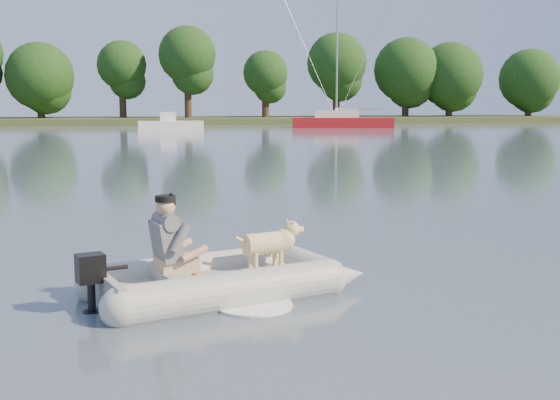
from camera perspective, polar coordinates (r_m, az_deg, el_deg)
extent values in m
plane|color=slate|center=(8.34, -0.21, -6.79)|extent=(160.00, 160.00, 0.00)
cube|color=#47512D|center=(69.94, -10.61, 6.32)|extent=(160.00, 12.00, 0.70)
cylinder|color=#332316|center=(69.73, -18.85, 7.03)|extent=(0.70, 0.70, 2.94)
sphere|color=#26531B|center=(69.76, -18.96, 9.52)|extent=(6.27, 6.27, 6.27)
cylinder|color=#332316|center=(69.86, -12.65, 7.57)|extent=(0.70, 0.70, 3.67)
sphere|color=#26531B|center=(69.94, -12.75, 10.66)|extent=(4.69, 4.69, 4.69)
cylinder|color=#332316|center=(68.26, -7.48, 7.95)|extent=(0.70, 0.70, 4.29)
sphere|color=#26531B|center=(68.40, -7.55, 11.64)|extent=(5.43, 5.43, 5.43)
cylinder|color=#332316|center=(69.54, -1.19, 7.57)|extent=(0.70, 0.70, 3.21)
sphere|color=#26531B|center=(69.59, -1.20, 10.29)|extent=(4.41, 4.41, 4.41)
cylinder|color=#332316|center=(71.88, 4.59, 7.85)|extent=(0.70, 0.70, 3.94)
sphere|color=#26531B|center=(71.98, 4.62, 11.07)|extent=(6.03, 6.03, 6.03)
cylinder|color=#332316|center=(74.63, 10.15, 7.59)|extent=(0.70, 0.70, 3.52)
sphere|color=#26531B|center=(74.70, 10.22, 10.36)|extent=(6.68, 6.68, 6.68)
cylinder|color=#332316|center=(76.33, 13.57, 7.39)|extent=(0.70, 0.70, 3.21)
sphere|color=#26531B|center=(76.38, 13.65, 9.86)|extent=(6.79, 6.79, 6.79)
cylinder|color=#332316|center=(80.35, 19.52, 7.08)|extent=(0.70, 0.70, 2.96)
sphere|color=#26531B|center=(80.38, 19.62, 9.25)|extent=(6.40, 6.40, 6.40)
cube|color=#A61317|center=(58.63, 5.10, 6.19)|extent=(8.61, 4.41, 1.03)
cube|color=white|center=(58.59, 4.61, 6.95)|extent=(3.96, 2.68, 0.62)
cylinder|color=#A5A5AA|center=(58.70, 4.66, 11.74)|extent=(0.17, 0.17, 10.32)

